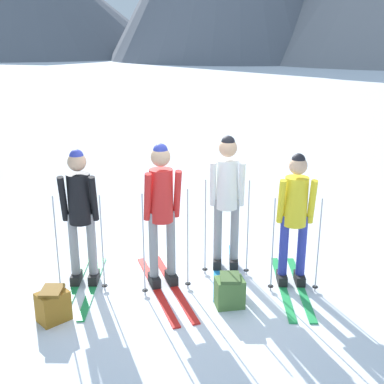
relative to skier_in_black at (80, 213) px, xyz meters
name	(u,v)px	position (x,y,z in m)	size (l,w,h in m)	color
ground_plane	(184,275)	(1.24, 0.26, -0.95)	(400.00, 400.00, 0.00)	white
skier_in_black	(80,213)	(0.00, 0.00, 0.00)	(0.61, 1.60, 1.72)	green
skier_in_red	(161,207)	(0.98, 0.00, 0.07)	(0.87, 1.80, 1.80)	red
skier_in_white	(227,197)	(1.78, 0.46, 0.05)	(0.61, 1.63, 1.80)	#1E84D1
skier_in_yellow	(295,213)	(2.58, 0.04, -0.01)	(0.61, 1.64, 1.68)	green
backpack_on_snow_front	(53,305)	(-0.15, -0.84, -0.76)	(0.40, 0.40, 0.38)	#99661E
backpack_on_snow_beside	(230,291)	(1.78, -0.51, -0.76)	(0.36, 0.30, 0.38)	#4C7238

